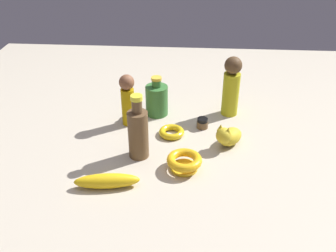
{
  "coord_description": "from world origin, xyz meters",
  "views": [
    {
      "loc": [
        -0.07,
        1.07,
        0.73
      ],
      "look_at": [
        0.0,
        0.0,
        0.08
      ],
      "focal_mm": 40.58,
      "sensor_mm": 36.0,
      "label": 1
    }
  ],
  "objects": [
    {
      "name": "bowl",
      "position": [
        -0.06,
        0.12,
        0.03
      ],
      "size": [
        0.11,
        0.11,
        0.05
      ],
      "color": "yellow",
      "rests_on": "ground"
    },
    {
      "name": "ground",
      "position": [
        0.0,
        0.0,
        0.0
      ],
      "size": [
        2.0,
        2.0,
        0.0
      ],
      "primitive_type": "plane",
      "color": "#BCB29E"
    },
    {
      "name": "bottle_tall",
      "position": [
        0.09,
        0.06,
        0.09
      ],
      "size": [
        0.07,
        0.07,
        0.22
      ],
      "color": "brown",
      "rests_on": "ground"
    },
    {
      "name": "cat_figurine",
      "position": [
        -0.2,
        -0.03,
        0.04
      ],
      "size": [
        0.11,
        0.12,
        0.09
      ],
      "color": "gold",
      "rests_on": "ground"
    },
    {
      "name": "person_figure_adult",
      "position": [
        -0.22,
        -0.25,
        0.12
      ],
      "size": [
        0.07,
        0.07,
        0.24
      ],
      "color": "gold",
      "rests_on": "ground"
    },
    {
      "name": "nail_polish_jar",
      "position": [
        -0.12,
        -0.14,
        0.02
      ],
      "size": [
        0.04,
        0.04,
        0.04
      ],
      "color": "brown",
      "rests_on": "ground"
    },
    {
      "name": "person_figure_child",
      "position": [
        0.16,
        -0.15,
        0.1
      ],
      "size": [
        0.07,
        0.07,
        0.2
      ],
      "color": "#B68F09",
      "rests_on": "ground"
    },
    {
      "name": "bangle",
      "position": [
        -0.01,
        -0.08,
        0.01
      ],
      "size": [
        0.09,
        0.09,
        0.02
      ],
      "primitive_type": "torus",
      "color": "gold",
      "rests_on": "ground"
    },
    {
      "name": "bottle_short",
      "position": [
        0.06,
        -0.23,
        0.06
      ],
      "size": [
        0.09,
        0.09,
        0.16
      ],
      "color": "#356F32",
      "rests_on": "ground"
    },
    {
      "name": "banana",
      "position": [
        0.16,
        0.22,
        0.02
      ],
      "size": [
        0.2,
        0.07,
        0.04
      ],
      "primitive_type": "ellipsoid",
      "rotation": [
        0.0,
        0.0,
        3.28
      ],
      "color": "yellow",
      "rests_on": "ground"
    }
  ]
}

